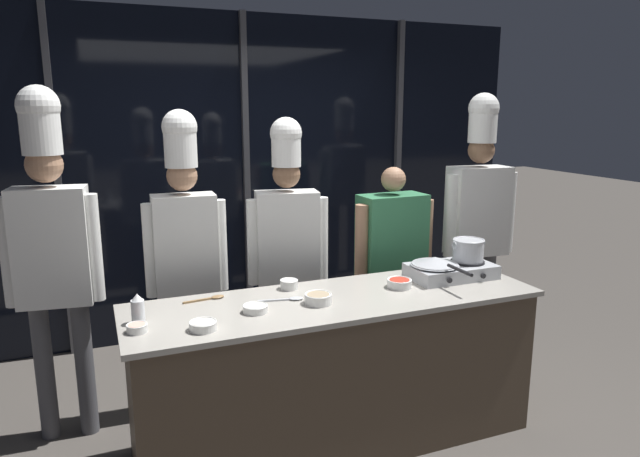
{
  "coord_description": "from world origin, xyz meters",
  "views": [
    {
      "loc": [
        -1.24,
        -2.8,
        1.95
      ],
      "look_at": [
        0.0,
        0.25,
        1.24
      ],
      "focal_mm": 32.0,
      "sensor_mm": 36.0,
      "label": 1
    }
  ],
  "objects_px": {
    "prep_bowl_garlic": "(255,308)",
    "chef_head": "(51,237)",
    "prep_bowl_onion": "(203,325)",
    "prep_bowl_chili_flakes": "(399,283)",
    "squeeze_bottle_clear": "(138,309)",
    "chef_sous": "(185,238)",
    "person_guest": "(392,252)",
    "portable_stove": "(451,270)",
    "chef_line": "(287,236)",
    "prep_bowl_mushrooms": "(318,298)",
    "prep_bowl_rice": "(289,284)",
    "prep_bowl_shrimp": "(137,327)",
    "frying_pan": "(435,261)",
    "stock_pot": "(468,250)",
    "chef_pastry": "(478,209)",
    "serving_spoon_slotted": "(212,298)",
    "serving_spoon_solid": "(290,299)"
  },
  "relations": [
    {
      "from": "prep_bowl_garlic",
      "to": "chef_head",
      "type": "relative_size",
      "value": 0.06
    },
    {
      "from": "prep_bowl_onion",
      "to": "prep_bowl_chili_flakes",
      "type": "distance_m",
      "value": 1.23
    },
    {
      "from": "prep_bowl_chili_flakes",
      "to": "chef_head",
      "type": "bearing_deg",
      "value": 161.52
    },
    {
      "from": "squeeze_bottle_clear",
      "to": "chef_sous",
      "type": "relative_size",
      "value": 0.08
    },
    {
      "from": "prep_bowl_chili_flakes",
      "to": "person_guest",
      "type": "bearing_deg",
      "value": 64.36
    },
    {
      "from": "portable_stove",
      "to": "chef_line",
      "type": "xyz_separation_m",
      "value": [
        -0.86,
        0.66,
        0.16
      ]
    },
    {
      "from": "squeeze_bottle_clear",
      "to": "prep_bowl_mushrooms",
      "type": "xyz_separation_m",
      "value": [
        0.94,
        -0.07,
        -0.04
      ]
    },
    {
      "from": "prep_bowl_rice",
      "to": "chef_line",
      "type": "height_order",
      "value": "chef_line"
    },
    {
      "from": "prep_bowl_shrimp",
      "to": "prep_bowl_chili_flakes",
      "type": "relative_size",
      "value": 0.68
    },
    {
      "from": "frying_pan",
      "to": "chef_head",
      "type": "xyz_separation_m",
      "value": [
        -2.17,
        0.58,
        0.22
      ]
    },
    {
      "from": "prep_bowl_garlic",
      "to": "prep_bowl_shrimp",
      "type": "bearing_deg",
      "value": -175.44
    },
    {
      "from": "squeeze_bottle_clear",
      "to": "chef_head",
      "type": "bearing_deg",
      "value": 121.59
    },
    {
      "from": "stock_pot",
      "to": "chef_line",
      "type": "bearing_deg",
      "value": 146.0
    },
    {
      "from": "chef_pastry",
      "to": "stock_pot",
      "type": "bearing_deg",
      "value": 53.58
    },
    {
      "from": "person_guest",
      "to": "portable_stove",
      "type": "bearing_deg",
      "value": 94.56
    },
    {
      "from": "stock_pot",
      "to": "serving_spoon_slotted",
      "type": "height_order",
      "value": "stock_pot"
    },
    {
      "from": "prep_bowl_chili_flakes",
      "to": "serving_spoon_slotted",
      "type": "height_order",
      "value": "prep_bowl_chili_flakes"
    },
    {
      "from": "prep_bowl_shrimp",
      "to": "serving_spoon_slotted",
      "type": "bearing_deg",
      "value": 38.43
    },
    {
      "from": "serving_spoon_slotted",
      "to": "prep_bowl_shrimp",
      "type": "bearing_deg",
      "value": -141.57
    },
    {
      "from": "squeeze_bottle_clear",
      "to": "prep_bowl_rice",
      "type": "bearing_deg",
      "value": 15.11
    },
    {
      "from": "prep_bowl_rice",
      "to": "prep_bowl_garlic",
      "type": "xyz_separation_m",
      "value": [
        -0.29,
        -0.3,
        -0.01
      ]
    },
    {
      "from": "prep_bowl_rice",
      "to": "frying_pan",
      "type": "bearing_deg",
      "value": -10.78
    },
    {
      "from": "prep_bowl_shrimp",
      "to": "person_guest",
      "type": "xyz_separation_m",
      "value": [
        1.84,
        0.81,
        0.0
      ]
    },
    {
      "from": "serving_spoon_slotted",
      "to": "person_guest",
      "type": "height_order",
      "value": "person_guest"
    },
    {
      "from": "serving_spoon_slotted",
      "to": "chef_head",
      "type": "height_order",
      "value": "chef_head"
    },
    {
      "from": "serving_spoon_solid",
      "to": "chef_line",
      "type": "bearing_deg",
      "value": 72.2
    },
    {
      "from": "prep_bowl_onion",
      "to": "prep_bowl_shrimp",
      "type": "bearing_deg",
      "value": 162.73
    },
    {
      "from": "prep_bowl_chili_flakes",
      "to": "chef_sous",
      "type": "distance_m",
      "value": 1.35
    },
    {
      "from": "chef_head",
      "to": "person_guest",
      "type": "bearing_deg",
      "value": -170.72
    },
    {
      "from": "person_guest",
      "to": "chef_pastry",
      "type": "relative_size",
      "value": 0.75
    },
    {
      "from": "prep_bowl_onion",
      "to": "serving_spoon_slotted",
      "type": "xyz_separation_m",
      "value": [
        0.13,
        0.43,
        -0.02
      ]
    },
    {
      "from": "prep_bowl_onion",
      "to": "chef_line",
      "type": "distance_m",
      "value": 1.22
    },
    {
      "from": "serving_spoon_solid",
      "to": "chef_pastry",
      "type": "distance_m",
      "value": 1.87
    },
    {
      "from": "chef_head",
      "to": "frying_pan",
      "type": "bearing_deg",
      "value": 172.95
    },
    {
      "from": "prep_bowl_rice",
      "to": "serving_spoon_slotted",
      "type": "relative_size",
      "value": 0.45
    },
    {
      "from": "prep_bowl_garlic",
      "to": "person_guest",
      "type": "relative_size",
      "value": 0.09
    },
    {
      "from": "prep_bowl_shrimp",
      "to": "prep_bowl_garlic",
      "type": "bearing_deg",
      "value": 4.56
    },
    {
      "from": "prep_bowl_mushrooms",
      "to": "prep_bowl_shrimp",
      "type": "relative_size",
      "value": 1.51
    },
    {
      "from": "prep_bowl_rice",
      "to": "chef_head",
      "type": "height_order",
      "value": "chef_head"
    },
    {
      "from": "stock_pot",
      "to": "prep_bowl_garlic",
      "type": "bearing_deg",
      "value": -174.64
    },
    {
      "from": "prep_bowl_chili_flakes",
      "to": "chef_head",
      "type": "height_order",
      "value": "chef_head"
    },
    {
      "from": "squeeze_bottle_clear",
      "to": "chef_line",
      "type": "xyz_separation_m",
      "value": [
        1.03,
        0.73,
        0.13
      ]
    },
    {
      "from": "frying_pan",
      "to": "prep_bowl_onion",
      "type": "bearing_deg",
      "value": -169.7
    },
    {
      "from": "prep_bowl_mushrooms",
      "to": "chef_pastry",
      "type": "distance_m",
      "value": 1.8
    },
    {
      "from": "stock_pot",
      "to": "person_guest",
      "type": "bearing_deg",
      "value": 107.46
    },
    {
      "from": "prep_bowl_chili_flakes",
      "to": "person_guest",
      "type": "height_order",
      "value": "person_guest"
    },
    {
      "from": "frying_pan",
      "to": "serving_spoon_slotted",
      "type": "xyz_separation_m",
      "value": [
        -1.36,
        0.16,
        -0.11
      ]
    },
    {
      "from": "prep_bowl_chili_flakes",
      "to": "person_guest",
      "type": "xyz_separation_m",
      "value": [
        0.33,
        0.68,
        -0.01
      ]
    },
    {
      "from": "person_guest",
      "to": "chef_pastry",
      "type": "distance_m",
      "value": 0.78
    },
    {
      "from": "serving_spoon_slotted",
      "to": "stock_pot",
      "type": "bearing_deg",
      "value": -5.62
    }
  ]
}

